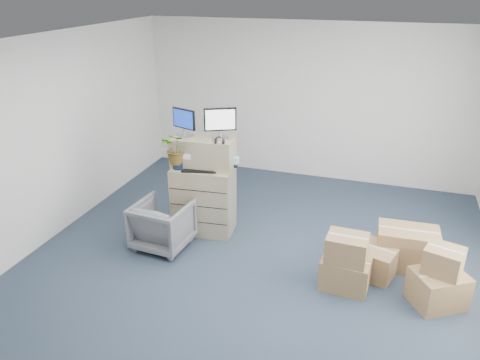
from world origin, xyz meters
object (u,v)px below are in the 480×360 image
Objects in this scene: monitor_left at (184,121)px; potted_plant at (178,153)px; keyboard at (200,170)px; monitor_right at (220,122)px; filing_cabinet_lower at (204,200)px; water_bottle at (209,158)px; office_chair at (163,223)px.

monitor_left reaches higher than potted_plant.
potted_plant is (-0.29, -0.05, 0.24)m from keyboard.
monitor_right is at bearing 22.88° from potted_plant.
water_bottle is (0.07, 0.06, 0.64)m from filing_cabinet_lower.
monitor_right is (0.25, 0.07, 1.17)m from filing_cabinet_lower.
monitor_left is 0.53× the size of office_chair.
potted_plant is at bearing -95.36° from office_chair.
water_bottle reaches higher than office_chair.
potted_plant is 0.71× the size of office_chair.
water_bottle is 1.10m from office_chair.
office_chair is (-0.44, -0.65, -0.77)m from water_bottle.
monitor_right is at bearing 21.48° from monitor_left.
water_bottle reaches higher than keyboard.
office_chair is (-0.37, -0.49, -0.64)m from keyboard.
water_bottle is (-0.18, -0.01, -0.53)m from monitor_right.
filing_cabinet_lower is 1.18m from monitor_left.
potted_plant is at bearing 176.55° from monitor_right.
monitor_left reaches higher than filing_cabinet_lower.
monitor_left is at bearing 156.20° from monitor_right.
monitor_right is at bearing 2.83° from water_bottle.
water_bottle is 0.53× the size of potted_plant.
water_bottle is at bearing 156.50° from monitor_right.
filing_cabinet_lower is 1.20m from monitor_right.
filing_cabinet_lower is 3.64× the size of water_bottle.
office_chair is (-0.37, -0.59, -0.13)m from filing_cabinet_lower.
filing_cabinet_lower is at bearing 28.03° from potted_plant.
potted_plant reaches higher than filing_cabinet_lower.
filing_cabinet_lower is 0.52m from keyboard.
office_chair is at bearing -141.50° from keyboard.
keyboard is 0.95× the size of potted_plant.
filing_cabinet_lower is 2.02× the size of keyboard.
keyboard reaches higher than office_chair.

